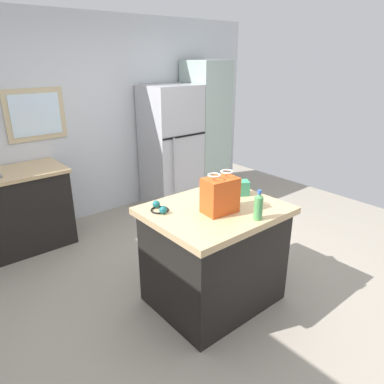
% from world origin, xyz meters
% --- Properties ---
extents(ground, '(6.52, 6.52, 0.00)m').
position_xyz_m(ground, '(0.00, 0.00, 0.00)').
color(ground, '#9E9384').
extents(back_wall, '(5.43, 0.13, 2.60)m').
position_xyz_m(back_wall, '(-0.01, 2.30, 1.30)').
color(back_wall, silver).
rests_on(back_wall, ground).
extents(kitchen_island, '(1.11, 0.91, 0.91)m').
position_xyz_m(kitchen_island, '(-0.05, -0.19, 0.46)').
color(kitchen_island, black).
rests_on(kitchen_island, ground).
extents(refrigerator, '(0.75, 0.67, 1.72)m').
position_xyz_m(refrigerator, '(1.05, 1.91, 0.86)').
color(refrigerator, '#B7B7BC').
rests_on(refrigerator, ground).
extents(tall_cabinet, '(0.54, 0.60, 2.04)m').
position_xyz_m(tall_cabinet, '(1.71, 1.91, 1.02)').
color(tall_cabinet, '#9EB2A8').
rests_on(tall_cabinet, ground).
extents(sink_counter, '(1.33, 0.65, 1.11)m').
position_xyz_m(sink_counter, '(-1.23, 1.92, 0.47)').
color(sink_counter, black).
rests_on(sink_counter, ground).
extents(shopping_bag, '(0.29, 0.21, 0.33)m').
position_xyz_m(shopping_bag, '(-0.09, -0.28, 1.06)').
color(shopping_bag, '#DB511E').
rests_on(shopping_bag, kitchen_island).
extents(small_box, '(0.15, 0.15, 0.13)m').
position_xyz_m(small_box, '(0.34, -0.13, 0.98)').
color(small_box, '#388E66').
rests_on(small_box, kitchen_island).
extents(bottle, '(0.07, 0.07, 0.24)m').
position_xyz_m(bottle, '(0.04, -0.57, 1.02)').
color(bottle, '#4C9956').
rests_on(bottle, kitchen_island).
extents(ear_defenders, '(0.18, 0.20, 0.06)m').
position_xyz_m(ear_defenders, '(-0.45, 0.05, 0.93)').
color(ear_defenders, black).
rests_on(ear_defenders, kitchen_island).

